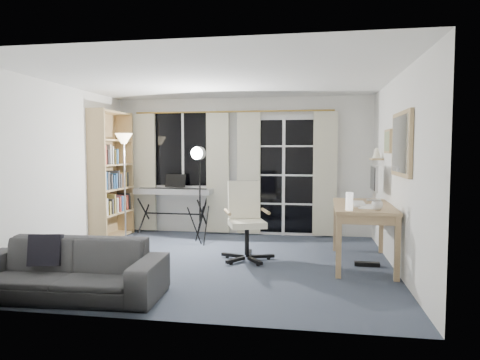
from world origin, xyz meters
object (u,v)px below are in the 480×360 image
Objects in this scene: office_chair at (245,213)px; keyboard_piano at (174,192)px; sofa at (66,259)px; mug at (377,205)px; monitor at (374,179)px; studio_light at (199,164)px; bookshelf at (108,178)px; desk at (363,212)px; torchiere_lamp at (124,155)px.

keyboard_piano is at bearing 116.97° from office_chair.
office_chair is 0.54× the size of sofa.
mug is 0.07× the size of sofa.
monitor is at bearing -16.75° from keyboard_piano.
monitor is at bearing -6.31° from office_chair.
keyboard_piano reaches higher than sofa.
sofa is at bearing -96.57° from studio_light.
mug is at bearing -18.03° from bookshelf.
studio_light is at bearing 163.54° from desk.
keyboard_piano is at bearing 147.63° from mug.
sofa is (-3.30, -2.21, -0.70)m from monitor.
keyboard_piano is (0.64, 0.59, -0.66)m from torchiere_lamp.
bookshelf is 0.53m from torchiere_lamp.
torchiere_lamp is 1.09m from keyboard_piano.
office_chair is 0.72× the size of desk.
sofa is at bearing -144.33° from monitor.
keyboard_piano is at bearing 42.71° from torchiere_lamp.
torchiere_lamp reaches higher than studio_light.
studio_light is (1.28, -0.10, -0.15)m from torchiere_lamp.
mug is at bearing -31.33° from keyboard_piano.
office_chair is 1.55m from desk.
bookshelf is 1.56× the size of keyboard_piano.
bookshelf is 4.38m from mug.
keyboard_piano is 3.38m from desk.
monitor reaches higher than desk.
bookshelf is 4.15m from desk.
bookshelf reaches higher than desk.
bookshelf reaches higher than studio_light.
sofa is (0.90, -2.76, -0.63)m from bookshelf.
mug is (0.10, -0.50, 0.16)m from desk.
torchiere_lamp is 1.65× the size of office_chair.
studio_light is 1.29m from office_chair.
keyboard_piano is 1.07m from studio_light.
studio_light is at bearing 152.59° from mug.
bookshelf is 4.24m from monitor.
studio_light reaches higher than keyboard_piano.
office_chair is at bearing -42.91° from keyboard_piano.
mug is at bearing -76.81° from desk.
keyboard_piano is (0.97, 0.48, -0.26)m from bookshelf.
bookshelf is 2.98m from sofa.
mug reaches higher than sofa.
torchiere_lamp is 0.89× the size of sofa.
keyboard_piano is 3.27m from sofa.
sofa is at bearing -149.72° from office_chair.
bookshelf reaches higher than keyboard_piano.
office_chair is at bearing -21.67° from torchiere_lamp.
bookshelf is at bearing 174.37° from monitor.
studio_light is at bearing 174.31° from monitor.
desk is at bearing -11.99° from bookshelf.
office_chair is 8.28× the size of mug.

